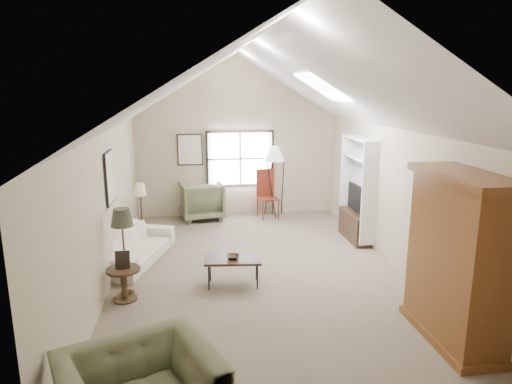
{
  "coord_description": "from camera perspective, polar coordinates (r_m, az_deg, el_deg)",
  "views": [
    {
      "loc": [
        -1.11,
        -7.39,
        3.21
      ],
      "look_at": [
        0.0,
        0.4,
        1.4
      ],
      "focal_mm": 32.0,
      "sensor_mm": 36.0,
      "label": 1
    }
  ],
  "objects": [
    {
      "name": "room_shell",
      "position": [
        7.47,
        0.44,
        12.93
      ],
      "size": [
        5.01,
        8.01,
        4.0
      ],
      "color": "#756654",
      "rests_on": "ground"
    },
    {
      "name": "window",
      "position": [
        11.55,
        -2.0,
        4.18
      ],
      "size": [
        1.72,
        0.08,
        1.42
      ],
      "primitive_type": "cube",
      "color": "black",
      "rests_on": "room_shell"
    },
    {
      "name": "skylight",
      "position": [
        8.63,
        8.31,
        12.89
      ],
      "size": [
        0.8,
        1.2,
        0.52
      ],
      "primitive_type": null,
      "color": "white",
      "rests_on": "room_shell"
    },
    {
      "name": "wall_art",
      "position": [
        9.48,
        -12.69,
        3.64
      ],
      "size": [
        1.97,
        3.71,
        0.88
      ],
      "color": "black",
      "rests_on": "room_shell"
    },
    {
      "name": "armoire",
      "position": [
        6.34,
        23.97,
        -7.66
      ],
      "size": [
        0.6,
        1.5,
        2.2
      ],
      "primitive_type": "cube",
      "color": "brown",
      "rests_on": "ground"
    },
    {
      "name": "tv_alcove",
      "position": [
        9.85,
        12.6,
        0.56
      ],
      "size": [
        0.32,
        1.3,
        2.1
      ],
      "primitive_type": "cube",
      "color": "white",
      "rests_on": "ground"
    },
    {
      "name": "media_console",
      "position": [
        10.05,
        12.25,
        -4.18
      ],
      "size": [
        0.34,
        1.18,
        0.6
      ],
      "primitive_type": "cube",
      "color": "#382316",
      "rests_on": "ground"
    },
    {
      "name": "tv_panel",
      "position": [
        9.89,
        12.42,
        -0.74
      ],
      "size": [
        0.05,
        0.9,
        0.55
      ],
      "primitive_type": "cube",
      "color": "black",
      "rests_on": "media_console"
    },
    {
      "name": "sofa",
      "position": [
        8.89,
        -14.79,
        -6.6
      ],
      "size": [
        1.39,
        2.21,
        0.6
      ],
      "primitive_type": "imported",
      "rotation": [
        0.0,
        0.0,
        1.26
      ],
      "color": "beige",
      "rests_on": "ground"
    },
    {
      "name": "armchair_far",
      "position": [
        11.43,
        -6.86,
        -1.03
      ],
      "size": [
        1.16,
        1.19,
        0.93
      ],
      "primitive_type": "imported",
      "rotation": [
        0.0,
        0.0,
        3.32
      ],
      "color": "#666E4D",
      "rests_on": "ground"
    },
    {
      "name": "coffee_table",
      "position": [
        7.66,
        -2.87,
        -9.91
      ],
      "size": [
        0.97,
        0.6,
        0.47
      ],
      "primitive_type": "cube",
      "rotation": [
        0.0,
        0.0,
        -0.1
      ],
      "color": "#351F15",
      "rests_on": "ground"
    },
    {
      "name": "bowl",
      "position": [
        7.56,
        -2.89,
        -8.07
      ],
      "size": [
        0.24,
        0.24,
        0.05
      ],
      "primitive_type": "imported",
      "rotation": [
        0.0,
        0.0,
        -0.1
      ],
      "color": "#332515",
      "rests_on": "coffee_table"
    },
    {
      "name": "side_table",
      "position": [
        7.43,
        -16.15,
        -11.01
      ],
      "size": [
        0.65,
        0.65,
        0.52
      ],
      "primitive_type": "cylinder",
      "rotation": [
        0.0,
        0.0,
        -0.31
      ],
      "color": "#372716",
      "rests_on": "ground"
    },
    {
      "name": "side_chair",
      "position": [
        11.37,
        1.52,
        -0.28
      ],
      "size": [
        0.55,
        0.55,
        1.21
      ],
      "primitive_type": "cube",
      "rotation": [
        0.0,
        0.0,
        0.18
      ],
      "color": "maroon",
      "rests_on": "ground"
    },
    {
      "name": "tripod_lamp",
      "position": [
        11.51,
        2.29,
        1.41
      ],
      "size": [
        0.69,
        0.69,
        1.82
      ],
      "primitive_type": null,
      "rotation": [
        0.0,
        0.0,
        0.41
      ],
      "color": "white",
      "rests_on": "ground"
    },
    {
      "name": "dark_lamp",
      "position": [
        7.44,
        -16.17,
        -7.15
      ],
      "size": [
        0.43,
        0.43,
        1.44
      ],
      "primitive_type": null,
      "rotation": [
        0.0,
        0.0,
        -0.31
      ],
      "color": "black",
      "rests_on": "ground"
    },
    {
      "name": "tan_lamp",
      "position": [
        9.93,
        -14.14,
        -2.42
      ],
      "size": [
        0.32,
        0.32,
        1.29
      ],
      "primitive_type": null,
      "rotation": [
        0.0,
        0.0,
        -0.31
      ],
      "color": "tan",
      "rests_on": "ground"
    }
  ]
}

